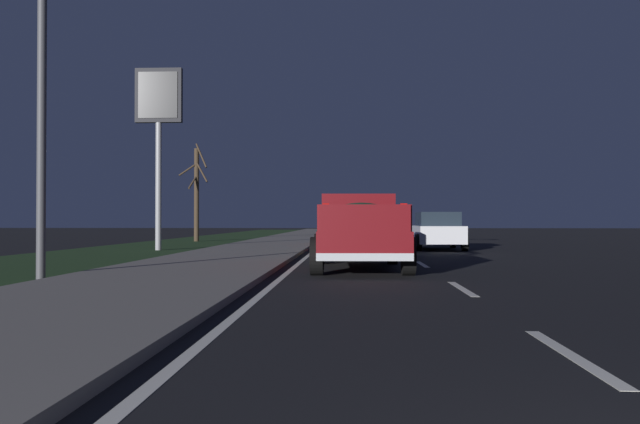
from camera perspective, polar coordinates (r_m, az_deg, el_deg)
ground at (r=28.92m, az=6.64°, el=-3.14°), size 144.00×144.00×0.00m
sidewalk_shoulder at (r=29.09m, az=-4.65°, el=-3.01°), size 108.00×4.00×0.12m
grass_verge at (r=30.15m, az=-14.13°, el=-3.02°), size 108.00×6.00×0.01m
lane_markings at (r=30.50m, az=1.64°, el=-3.02°), size 108.00×3.54×0.01m
pickup_truck at (r=15.76m, az=3.50°, el=-1.56°), size 5.48×2.39×1.87m
sedan_tan at (r=22.21m, az=3.56°, el=-1.84°), size 4.43×2.08×1.54m
sedan_blue at (r=37.58m, az=3.41°, el=-1.40°), size 4.41×2.04×1.54m
sedan_white at (r=26.77m, az=10.45°, el=-1.65°), size 4.41×2.04×1.54m
sedan_red at (r=28.99m, az=2.73°, el=-1.59°), size 4.45×2.11×1.54m
gas_price_sign at (r=26.75m, az=-14.30°, el=8.63°), size 0.27×1.90×7.36m
street_light_near at (r=14.12m, az=-22.53°, el=12.29°), size 0.36×1.97×7.17m
bare_tree_far at (r=37.16m, az=-11.03°, el=1.80°), size 1.09×1.75×5.65m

